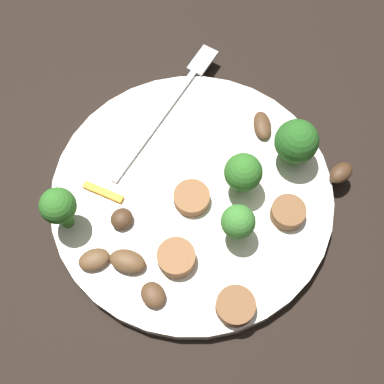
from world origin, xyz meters
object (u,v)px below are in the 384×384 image
Objects in this scene: sausage_slice_1 at (288,212)px; sausage_slice_2 at (176,258)px; sausage_slice_3 at (192,198)px; mushroom_0 at (94,259)px; broccoli_floret_3 at (59,207)px; broccoli_floret_2 at (243,173)px; broccoli_floret_1 at (238,222)px; mushroom_5 at (153,295)px; pepper_strip_0 at (103,192)px; broccoli_floret_0 at (296,142)px; mushroom_4 at (262,125)px; plate at (192,196)px; mushroom_3 at (129,262)px; mushroom_2 at (341,173)px; fork at (173,101)px; mushroom_1 at (122,219)px; sausage_slice_0 at (235,306)px.

sausage_slice_1 is 0.11m from sausage_slice_2.
sausage_slice_3 is 1.20× the size of mushroom_0.
sausage_slice_1 is (0.13, -0.15, -0.03)m from broccoli_floret_3.
broccoli_floret_2 is 1.47× the size of sausage_slice_2.
broccoli_floret_1 is at bearing 149.97° from sausage_slice_1.
sausage_slice_2 is 0.04m from mushroom_5.
mushroom_5 is at bearing -113.61° from pepper_strip_0.
broccoli_floret_0 reaches higher than pepper_strip_0.
mushroom_4 and mushroom_5 have the same top height.
mushroom_3 is at bearing -179.06° from plate.
broccoli_floret_2 is (0.04, 0.02, 0.00)m from broccoli_floret_1.
mushroom_2 is at bearing -30.40° from mushroom_0.
mushroom_0 is at bearing -143.18° from pepper_strip_0.
sausage_slice_2 is at bearing -70.69° from broccoli_floret_3.
fork is 0.13m from mushroom_1.
broccoli_floret_3 is 1.64× the size of sausage_slice_0.
fork is 0.15m from broccoli_floret_1.
broccoli_floret_1 is at bearing -176.59° from broccoli_floret_0.
broccoli_floret_2 reaches higher than pepper_strip_0.
broccoli_floret_1 is (-0.09, -0.01, -0.00)m from broccoli_floret_0.
mushroom_1 is 0.86× the size of mushroom_5.
mushroom_5 is (-0.09, 0.02, -0.02)m from broccoli_floret_1.
broccoli_floret_1 is 1.39× the size of sausage_slice_0.
broccoli_floret_3 reaches higher than pepper_strip_0.
broccoli_floret_2 reaches higher than sausage_slice_3.
sausage_slice_3 is at bearing 89.35° from broccoli_floret_1.
broccoli_floret_3 is at bearing 146.82° from broccoli_floret_0.
mushroom_0 and mushroom_5 have the same top height.
fork is at bearing 110.03° from mushroom_4.
sausage_slice_2 is at bearing 172.40° from broccoli_floret_0.
sausage_slice_1 reaches higher than fork.
fork is 5.86× the size of sausage_slice_1.
mushroom_1 is 0.52× the size of pepper_strip_0.
sausage_slice_2 is (-0.15, 0.02, -0.02)m from broccoli_floret_0.
mushroom_3 is 0.07m from pepper_strip_0.
sausage_slice_1 reaches higher than mushroom_4.
fork is at bearing 61.52° from broccoli_floret_1.
sausage_slice_2 is at bearing -87.44° from mushroom_1.
broccoli_floret_3 is at bearing 157.95° from mushroom_4.
sausage_slice_0 is at bearing -151.28° from mushroom_4.
plate is at bearing -49.99° from pepper_strip_0.
mushroom_5 is at bearing 161.12° from sausage_slice_1.
plate is 0.09m from mushroom_3.
mushroom_2 is at bearing -17.19° from mushroom_5.
broccoli_floret_3 is 1.63× the size of sausage_slice_2.
broccoli_floret_0 reaches higher than sausage_slice_2.
mushroom_2 reaches higher than plate.
sausage_slice_3 is (0.00, 0.05, -0.02)m from broccoli_floret_1.
sausage_slice_1 and sausage_slice_2 have the same top height.
sausage_slice_0 is 0.83× the size of pepper_strip_0.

